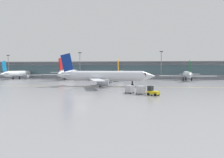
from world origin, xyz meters
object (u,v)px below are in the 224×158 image
at_px(gate_airplane_2, 120,74).
at_px(gate_airplane_3, 187,74).
at_px(gate_airplane_0, 18,74).
at_px(apron_light_mast_2, 161,64).
at_px(gate_airplane_1, 70,73).
at_px(baggage_tug, 152,91).
at_px(taxiing_regional_jet, 106,76).
at_px(apron_light_mast_1, 80,64).
at_px(cargo_dolly_lead, 141,90).
at_px(cargo_dolly_trailing, 130,89).
at_px(apron_light_mast_0, 8,65).

relative_size(gate_airplane_2, gate_airplane_3, 1.05).
xyz_separation_m(gate_airplane_0, apron_light_mast_2, (76.89, 7.91, 5.25)).
height_order(gate_airplane_1, baggage_tug, gate_airplane_1).
relative_size(gate_airplane_0, apron_light_mast_2, 1.95).
distance_m(gate_airplane_2, taxiing_regional_jet, 37.32).
bearing_deg(gate_airplane_1, taxiing_regional_jet, -147.27).
bearing_deg(apron_light_mast_1, cargo_dolly_lead, -63.96).
bearing_deg(gate_airplane_2, apron_light_mast_2, -61.09).
height_order(taxiing_regional_jet, apron_light_mast_1, apron_light_mast_1).
relative_size(gate_airplane_3, cargo_dolly_lead, 10.82).
height_order(cargo_dolly_lead, cargo_dolly_trailing, same).
bearing_deg(gate_airplane_0, gate_airplane_3, -88.74).
xyz_separation_m(cargo_dolly_lead, apron_light_mast_1, (-34.71, 71.04, 6.94)).
bearing_deg(gate_airplane_2, cargo_dolly_lead, -171.07).
relative_size(gate_airplane_2, baggage_tug, 10.10).
distance_m(gate_airplane_3, apron_light_mast_2, 16.01).
relative_size(taxiing_regional_jet, apron_light_mast_2, 2.23).
distance_m(gate_airplane_2, apron_light_mast_2, 24.38).
xyz_separation_m(taxiing_regional_jet, apron_light_mast_0, (-66.27, 50.11, 4.14)).
bearing_deg(gate_airplane_1, cargo_dolly_lead, -148.47).
height_order(gate_airplane_3, taxiing_regional_jet, taxiing_regional_jet).
relative_size(apron_light_mast_0, apron_light_mast_1, 0.92).
relative_size(gate_airplane_1, gate_airplane_2, 1.11).
distance_m(taxiing_regional_jet, apron_light_mast_0, 83.18).
bearing_deg(apron_light_mast_1, cargo_dolly_trailing, -65.23).
xyz_separation_m(apron_light_mast_0, apron_light_mast_1, (43.46, -0.89, 0.56)).
bearing_deg(baggage_tug, gate_airplane_1, 154.24).
bearing_deg(apron_light_mast_2, gate_airplane_3, -39.48).
relative_size(cargo_dolly_trailing, apron_light_mast_2, 0.18).
distance_m(cargo_dolly_trailing, apron_light_mast_1, 76.65).
relative_size(baggage_tug, apron_light_mast_1, 0.20).
bearing_deg(apron_light_mast_1, gate_airplane_0, -166.66).
height_order(apron_light_mast_0, apron_light_mast_2, apron_light_mast_2).
relative_size(gate_airplane_3, apron_light_mast_2, 1.91).
relative_size(gate_airplane_0, gate_airplane_1, 0.88).
bearing_deg(gate_airplane_2, gate_airplane_1, 80.08).
height_order(gate_airplane_1, cargo_dolly_trailing, gate_airplane_1).
height_order(gate_airplane_3, apron_light_mast_2, apron_light_mast_2).
relative_size(gate_airplane_1, cargo_dolly_lead, 12.58).
distance_m(gate_airplane_1, baggage_tug, 76.28).
xyz_separation_m(gate_airplane_0, baggage_tug, (69.89, -64.90, -1.99)).
xyz_separation_m(gate_airplane_3, apron_light_mast_0, (-99.37, 10.31, 4.61)).
bearing_deg(gate_airplane_3, apron_light_mast_1, 85.37).
relative_size(gate_airplane_2, taxiing_regional_jet, 0.90).
relative_size(gate_airplane_0, cargo_dolly_trailing, 11.03).
distance_m(baggage_tug, cargo_dolly_trailing, 6.24).
xyz_separation_m(taxiing_regional_jet, baggage_tug, (14.45, -23.41, -2.40)).
xyz_separation_m(cargo_dolly_trailing, apron_light_mast_0, (-75.44, 70.20, 6.38)).
bearing_deg(apron_light_mast_2, cargo_dolly_trailing, -100.02).
distance_m(baggage_tug, cargo_dolly_lead, 3.01).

